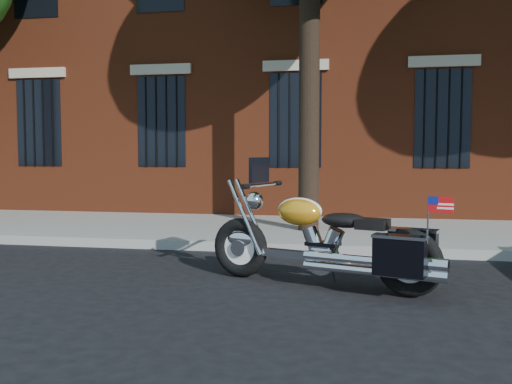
# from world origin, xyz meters

# --- Properties ---
(ground) EXTENTS (120.00, 120.00, 0.00)m
(ground) POSITION_xyz_m (0.00, 0.00, 0.00)
(ground) COLOR black
(ground) RESTS_ON ground
(curb) EXTENTS (40.00, 0.16, 0.15)m
(curb) POSITION_xyz_m (0.00, 1.38, 0.07)
(curb) COLOR gray
(curb) RESTS_ON ground
(sidewalk) EXTENTS (40.00, 3.60, 0.15)m
(sidewalk) POSITION_xyz_m (0.00, 3.26, 0.07)
(sidewalk) COLOR gray
(sidewalk) RESTS_ON ground
(building) EXTENTS (26.00, 10.08, 12.00)m
(building) POSITION_xyz_m (0.00, 10.06, 6.00)
(building) COLOR maroon
(building) RESTS_ON ground
(motorcycle) EXTENTS (2.68, 1.40, 1.46)m
(motorcycle) POSITION_xyz_m (1.11, -0.74, 0.49)
(motorcycle) COLOR black
(motorcycle) RESTS_ON ground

